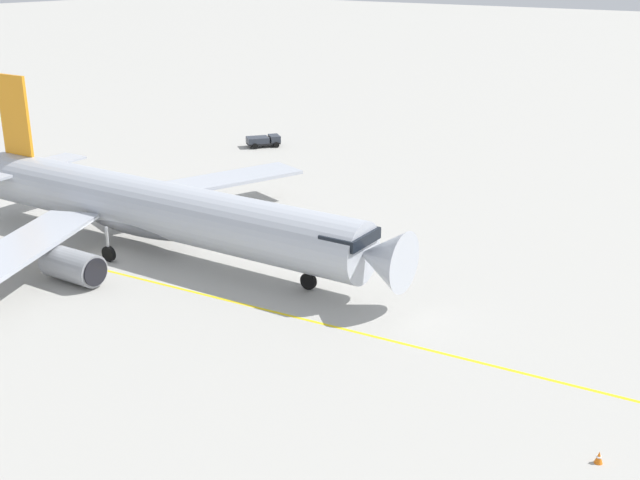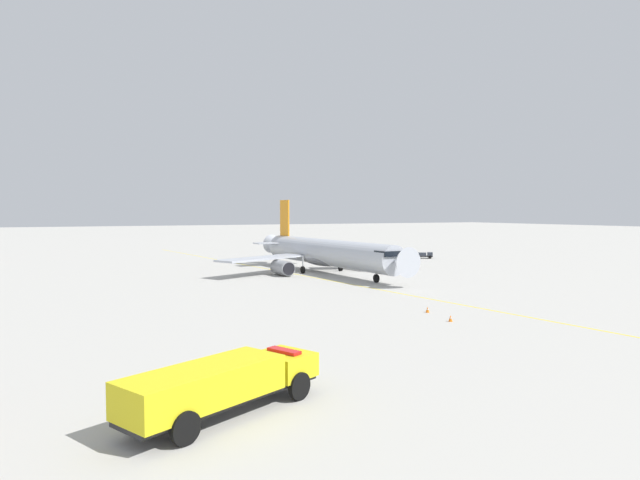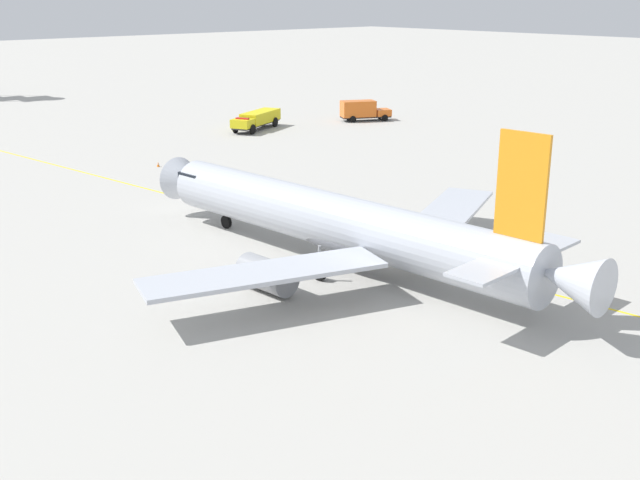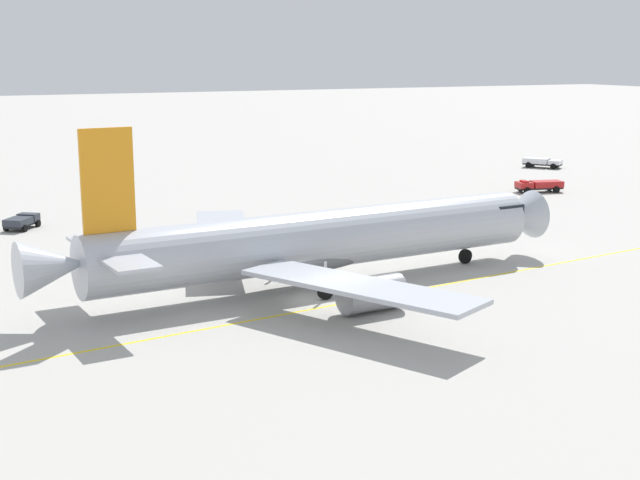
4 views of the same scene
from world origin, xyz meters
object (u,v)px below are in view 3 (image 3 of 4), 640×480
(fire_tender_truck, at_px, (257,119))
(safety_cone_near, at_px, (172,172))
(airliner_main, at_px, (341,225))
(safety_cone_mid, at_px, (158,164))
(catering_truck_truck, at_px, (362,110))

(fire_tender_truck, xyz_separation_m, safety_cone_near, (-24.63, -17.09, -1.26))
(airliner_main, bearing_deg, safety_cone_near, -14.64)
(safety_cone_near, bearing_deg, safety_cone_mid, 79.00)
(airliner_main, xyz_separation_m, catering_truck_truck, (48.13, 46.63, -1.34))
(safety_cone_near, relative_size, safety_cone_mid, 1.00)
(safety_cone_mid, bearing_deg, catering_truck_truck, 11.59)
(airliner_main, height_order, fire_tender_truck, airliner_main)
(catering_truck_truck, distance_m, safety_cone_near, 43.57)
(airliner_main, height_order, catering_truck_truck, airliner_main)
(airliner_main, relative_size, fire_tender_truck, 3.75)
(fire_tender_truck, xyz_separation_m, safety_cone_mid, (-23.79, -12.77, -1.26))
(fire_tender_truck, xyz_separation_m, catering_truck_truck, (17.03, -4.40, 0.12))
(airliner_main, relative_size, safety_cone_near, 72.16)
(airliner_main, relative_size, catering_truck_truck, 4.97)
(safety_cone_near, bearing_deg, fire_tender_truck, 34.75)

